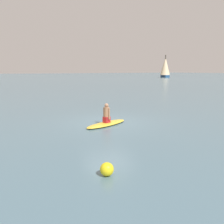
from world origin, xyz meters
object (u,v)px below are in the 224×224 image
at_px(person_paddler, 107,114).
at_px(buoy_marker, 107,169).
at_px(surfboard, 107,124).
at_px(sailboat_far_right, 165,67).

xyz_separation_m(person_paddler, buoy_marker, (-2.77, -5.24, -0.39)).
height_order(surfboard, sailboat_far_right, sailboat_far_right).
xyz_separation_m(person_paddler, sailboat_far_right, (57.51, 60.48, 3.38)).
relative_size(person_paddler, sailboat_far_right, 0.12).
height_order(sailboat_far_right, buoy_marker, sailboat_far_right).
xyz_separation_m(surfboard, person_paddler, (-0.00, -0.00, 0.51)).
bearing_deg(buoy_marker, surfboard, 62.08).
bearing_deg(sailboat_far_right, buoy_marker, -23.44).
xyz_separation_m(surfboard, sailboat_far_right, (57.51, 60.48, 3.88)).
bearing_deg(person_paddler, sailboat_far_right, 26.32).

